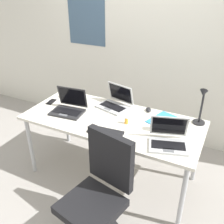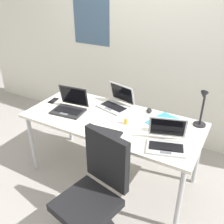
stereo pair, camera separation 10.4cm
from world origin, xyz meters
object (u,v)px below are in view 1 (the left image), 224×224
object	(u,v)px
desk_lamp	(201,107)
office_chair	(98,201)
laptop_front_right	(168,140)
book_stack	(71,95)
coffee_mug	(155,126)
computer_mouse	(148,110)
laptop_mid_desk	(69,107)
external_keyboard	(106,132)
cell_phone	(51,102)
laptop_center	(115,103)
pill_bottle	(126,120)
paper_folder_back_left	(164,120)

from	to	relation	value
desk_lamp	office_chair	bearing A→B (deg)	-119.43
laptop_front_right	office_chair	bearing A→B (deg)	-125.45
book_stack	coffee_mug	world-z (taller)	coffee_mug
computer_mouse	office_chair	distance (m)	1.12
laptop_mid_desk	external_keyboard	distance (m)	0.58
cell_phone	laptop_front_right	bearing A→B (deg)	-15.77
laptop_center	book_stack	size ratio (longest dim) A/B	1.75
computer_mouse	coffee_mug	bearing A→B (deg)	-86.47
pill_bottle	laptop_mid_desk	bearing A→B (deg)	-176.03
external_keyboard	paper_folder_back_left	xyz separation A→B (m)	(0.42, 0.46, -0.01)
book_stack	coffee_mug	xyz separation A→B (m)	(1.12, -0.26, 0.02)
laptop_mid_desk	pill_bottle	world-z (taller)	laptop_mid_desk
pill_bottle	coffee_mug	world-z (taller)	coffee_mug
laptop_mid_desk	paper_folder_back_left	distance (m)	1.00
cell_phone	paper_folder_back_left	size ratio (longest dim) A/B	0.44
book_stack	office_chair	distance (m)	1.39
book_stack	paper_folder_back_left	distance (m)	1.15
laptop_center	paper_folder_back_left	bearing A→B (deg)	-5.49
desk_lamp	laptop_front_right	xyz separation A→B (m)	(-0.17, -0.45, -0.15)
book_stack	laptop_center	bearing A→B (deg)	0.48
laptop_front_right	office_chair	xyz separation A→B (m)	(-0.39, -0.55, -0.39)
cell_phone	coffee_mug	distance (m)	1.25
cell_phone	desk_lamp	bearing A→B (deg)	1.25
laptop_mid_desk	computer_mouse	world-z (taller)	laptop_mid_desk
laptop_mid_desk	external_keyboard	size ratio (longest dim) A/B	1.09
laptop_center	laptop_mid_desk	world-z (taller)	laptop_mid_desk
laptop_mid_desk	external_keyboard	xyz separation A→B (m)	(0.54, -0.20, -0.04)
computer_mouse	coffee_mug	distance (m)	0.38
desk_lamp	book_stack	world-z (taller)	desk_lamp
computer_mouse	office_chair	bearing A→B (deg)	-116.62
laptop_mid_desk	cell_phone	distance (m)	0.33
laptop_center	external_keyboard	xyz separation A→B (m)	(0.15, -0.52, -0.04)
laptop_mid_desk	coffee_mug	size ratio (longest dim) A/B	3.19
desk_lamp	office_chair	xyz separation A→B (m)	(-0.57, -1.00, -0.54)
computer_mouse	pill_bottle	distance (m)	0.36
paper_folder_back_left	book_stack	bearing A→B (deg)	177.51
cell_phone	office_chair	distance (m)	1.33
laptop_front_right	book_stack	distance (m)	1.37
laptop_mid_desk	laptop_front_right	bearing A→B (deg)	-5.87
laptop_front_right	office_chair	size ratio (longest dim) A/B	0.40
coffee_mug	paper_folder_back_left	bearing A→B (deg)	82.33
laptop_front_right	laptop_mid_desk	distance (m)	1.11
laptop_front_right	coffee_mug	world-z (taller)	laptop_front_right
laptop_front_right	office_chair	distance (m)	0.78
computer_mouse	pill_bottle	world-z (taller)	pill_bottle
coffee_mug	external_keyboard	bearing A→B (deg)	-146.97
computer_mouse	cell_phone	world-z (taller)	computer_mouse
external_keyboard	laptop_center	bearing A→B (deg)	101.72
office_chair	book_stack	bearing A→B (deg)	132.61
office_chair	laptop_center	bearing A→B (deg)	108.25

